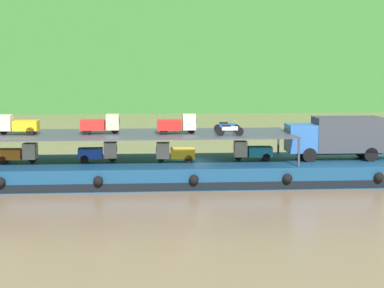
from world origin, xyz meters
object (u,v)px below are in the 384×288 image
Objects in this scene: motorcycle_upper_port at (230,130)px; covered_lorry at (337,136)px; mini_truck_upper_fore at (177,124)px; mini_truck_upper_stern at (18,125)px; mini_truck_lower_aft at (98,152)px; mini_truck_lower_mid at (175,152)px; mini_truck_lower_stern at (18,153)px; mini_truck_upper_mid at (101,124)px; mini_truck_lower_fore at (252,151)px; cargo_barge at (190,171)px; motorcycle_upper_centre at (227,127)px.

covered_lorry is at bearing 12.25° from motorcycle_upper_port.
motorcycle_upper_port is (-8.04, -1.75, 0.74)m from covered_lorry.
mini_truck_upper_stern is at bearing 178.54° from mini_truck_upper_fore.
covered_lorry is 2.84× the size of mini_truck_lower_aft.
mini_truck_lower_aft is 1.00× the size of mini_truck_lower_mid.
mini_truck_upper_fore is (11.18, -0.25, 2.00)m from mini_truck_lower_stern.
mini_truck_lower_stern is at bearing 179.75° from covered_lorry.
mini_truck_upper_stern is 1.01× the size of mini_truck_upper_mid.
mini_truck_lower_fore is (-6.15, 0.11, -1.00)m from covered_lorry.
mini_truck_upper_fore is (5.39, -0.36, 0.00)m from mini_truck_upper_mid.
mini_truck_lower_mid is at bearing -178.62° from covered_lorry.
cargo_barge is 10.92m from covered_lorry.
cargo_barge is 11.31× the size of mini_truck_upper_stern.
motorcycle_upper_centre is (9.16, 0.07, 1.74)m from mini_truck_lower_aft.
covered_lorry reaches higher than motorcycle_upper_port.
mini_truck_upper_mid is at bearing 174.61° from mini_truck_lower_mid.
motorcycle_upper_port is (-1.89, -1.86, 1.74)m from mini_truck_lower_fore.
covered_lorry is 6.23m from mini_truck_lower_fore.
mini_truck_lower_aft is 2.01m from mini_truck_upper_mid.
mini_truck_lower_stern is at bearing 178.70° from mini_truck_upper_fore.
covered_lorry reaches higher than mini_truck_lower_fore.
motorcycle_upper_centre is (8.96, 0.06, -0.26)m from mini_truck_upper_mid.
mini_truck_lower_mid is (10.98, -0.38, 0.00)m from mini_truck_lower_stern.
mini_truck_lower_aft and mini_truck_lower_fore have the same top height.
mini_truck_upper_mid is at bearing 0.75° from mini_truck_upper_stern.
mini_truck_upper_fore reaches higher than motorcycle_upper_centre.
motorcycle_upper_port is at bearing -7.31° from mini_truck_upper_stern.
mini_truck_upper_mid is at bearing -179.71° from cargo_barge.
mini_truck_upper_fore is (-0.91, -0.39, 3.44)m from cargo_barge.
mini_truck_lower_fore is 2.53m from motorcycle_upper_centre.
cargo_barge is 11.39× the size of mini_truck_upper_fore.
cargo_barge is at bearing 142.59° from motorcycle_upper_port.
mini_truck_upper_stern is 1.01× the size of mini_truck_upper_fore.
mini_truck_lower_stern and mini_truck_lower_fore have the same top height.
motorcycle_upper_port and motorcycle_upper_centre have the same top height.
mini_truck_upper_fore reaches higher than mini_truck_lower_fore.
mini_truck_lower_stern is 1.01× the size of mini_truck_upper_stern.
mini_truck_upper_mid and mini_truck_upper_fore have the same top height.
covered_lorry is 22.70m from mini_truck_upper_stern.
mini_truck_lower_mid is at bearing -175.97° from mini_truck_lower_fore.
motorcycle_upper_centre is (-1.83, 0.15, 1.74)m from mini_truck_lower_fore.
mini_truck_lower_mid is at bearing -5.39° from mini_truck_upper_mid.
mini_truck_lower_aft is 9.32m from motorcycle_upper_centre.
mini_truck_upper_fore reaches higher than mini_truck_lower_mid.
mini_truck_lower_mid is at bearing -146.30° from mini_truck_upper_fore.
covered_lorry is at bearing -1.04° from mini_truck_lower_fore.
mini_truck_lower_stern is (-12.09, -0.14, 1.44)m from cargo_barge.
mini_truck_lower_fore is (4.49, -0.13, 1.44)m from cargo_barge.
cargo_barge is 11.25× the size of mini_truck_lower_fore.
covered_lorry reaches higher than mini_truck_lower_stern.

